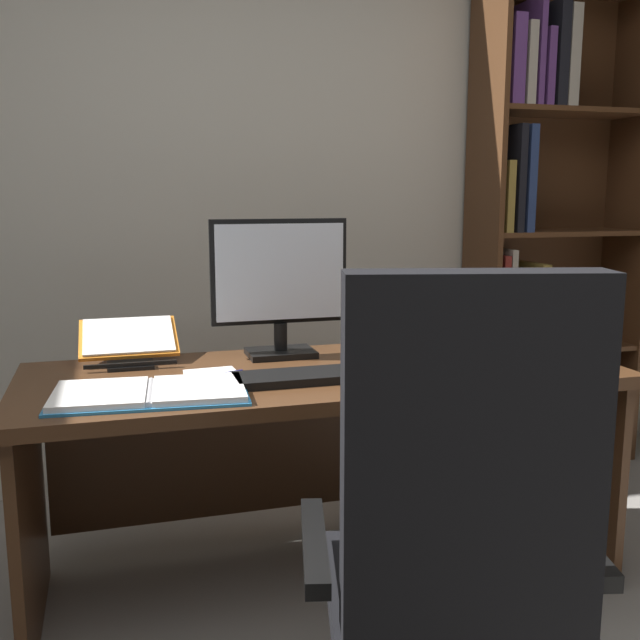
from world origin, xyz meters
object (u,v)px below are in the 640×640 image
(bookshelf, at_px, (538,232))
(laptop, at_px, (406,332))
(keyboard, at_px, (307,376))
(pen, at_px, (221,374))
(reading_stand_with_book, at_px, (129,341))
(notepad, at_px, (215,378))
(computer_mouse, at_px, (404,367))
(desk, at_px, (317,421))
(monitor, at_px, (280,288))
(office_chair, at_px, (454,580))
(coffee_mug, at_px, (534,342))
(open_binder, at_px, (150,393))

(bookshelf, distance_m, laptop, 1.10)
(keyboard, height_order, pen, keyboard)
(reading_stand_with_book, distance_m, notepad, 0.39)
(keyboard, distance_m, computer_mouse, 0.30)
(desk, bearing_deg, laptop, 22.41)
(monitor, height_order, laptop, monitor)
(desk, xyz_separation_m, keyboard, (-0.09, -0.19, 0.20))
(office_chair, xyz_separation_m, coffee_mug, (0.69, 0.81, 0.29))
(coffee_mug, bearing_deg, pen, 179.78)
(open_binder, bearing_deg, computer_mouse, 8.66)
(bookshelf, height_order, monitor, bookshelf)
(bookshelf, distance_m, pen, 1.82)
(bookshelf, distance_m, coffee_mug, 1.05)
(laptop, bearing_deg, monitor, -179.01)
(laptop, distance_m, pen, 0.74)
(office_chair, xyz_separation_m, open_binder, (-0.56, 0.68, 0.25))
(bookshelf, xyz_separation_m, coffee_mug, (-0.54, -0.84, -0.31))
(reading_stand_with_book, distance_m, open_binder, 0.46)
(desk, xyz_separation_m, reading_stand_with_book, (-0.57, 0.21, 0.25))
(office_chair, bearing_deg, open_binder, 142.96)
(computer_mouse, xyz_separation_m, reading_stand_with_book, (-0.78, 0.40, 0.04))
(computer_mouse, relative_size, notepad, 0.50)
(open_binder, height_order, coffee_mug, coffee_mug)
(desk, height_order, laptop, laptop)
(laptop, xyz_separation_m, coffee_mug, (0.34, -0.26, -0.00))
(office_chair, distance_m, keyboard, 0.78)
(office_chair, bearing_deg, monitor, 109.52)
(office_chair, relative_size, keyboard, 2.65)
(notepad, xyz_separation_m, coffee_mug, (1.05, -0.00, 0.05))
(office_chair, height_order, coffee_mug, office_chair)
(computer_mouse, distance_m, coffee_mug, 0.51)
(monitor, relative_size, laptop, 1.42)
(desk, bearing_deg, computer_mouse, -42.15)
(desk, height_order, bookshelf, bookshelf)
(bookshelf, xyz_separation_m, notepad, (-1.59, -0.84, -0.36))
(desk, bearing_deg, keyboard, -113.74)
(computer_mouse, height_order, pen, computer_mouse)
(keyboard, bearing_deg, desk, 66.26)
(laptop, bearing_deg, pen, -159.44)
(bookshelf, bearing_deg, computer_mouse, -138.14)
(laptop, distance_m, reading_stand_with_book, 0.94)
(monitor, distance_m, notepad, 0.42)
(office_chair, relative_size, notepad, 5.31)
(pen, bearing_deg, coffee_mug, -0.22)
(laptop, relative_size, computer_mouse, 3.07)
(bookshelf, bearing_deg, reading_stand_with_book, -163.83)
(reading_stand_with_book, bearing_deg, desk, -19.95)
(office_chair, bearing_deg, computer_mouse, 89.01)
(bookshelf, bearing_deg, pen, -151.84)
(office_chair, distance_m, laptop, 1.17)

